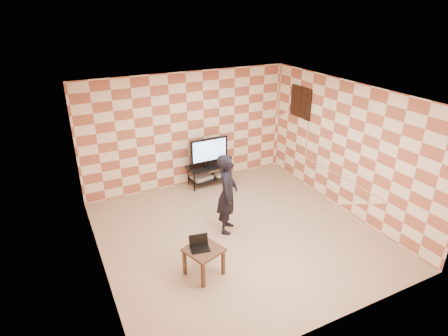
{
  "coord_description": "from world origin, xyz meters",
  "views": [
    {
      "loc": [
        -2.94,
        -5.32,
        4.14
      ],
      "look_at": [
        0.0,
        0.6,
        1.15
      ],
      "focal_mm": 30.0,
      "sensor_mm": 36.0,
      "label": 1
    }
  ],
  "objects_px": {
    "person": "(227,194)",
    "side_table": "(204,253)",
    "tv": "(209,151)",
    "tv_stand": "(209,170)"
  },
  "relations": [
    {
      "from": "tv_stand",
      "to": "person",
      "type": "relative_size",
      "value": 0.68
    },
    {
      "from": "person",
      "to": "side_table",
      "type": "bearing_deg",
      "value": 172.0
    },
    {
      "from": "side_table",
      "to": "person",
      "type": "height_order",
      "value": "person"
    },
    {
      "from": "tv",
      "to": "side_table",
      "type": "relative_size",
      "value": 1.4
    },
    {
      "from": "tv",
      "to": "side_table",
      "type": "xyz_separation_m",
      "value": [
        -1.44,
        -2.96,
        -0.47
      ]
    },
    {
      "from": "tv_stand",
      "to": "person",
      "type": "bearing_deg",
      "value": -104.67
    },
    {
      "from": "tv",
      "to": "person",
      "type": "height_order",
      "value": "person"
    },
    {
      "from": "tv",
      "to": "side_table",
      "type": "bearing_deg",
      "value": -116.01
    },
    {
      "from": "side_table",
      "to": "tv",
      "type": "bearing_deg",
      "value": 63.99
    },
    {
      "from": "tv_stand",
      "to": "side_table",
      "type": "bearing_deg",
      "value": -115.99
    }
  ]
}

